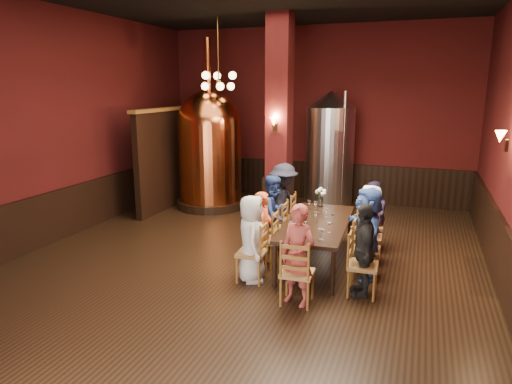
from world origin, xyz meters
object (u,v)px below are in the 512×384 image
(dining_table, at_px, (317,225))
(person_1, at_px, (264,229))
(person_2, at_px, (274,214))
(steel_vessel, at_px, (330,150))
(copper_kettle, at_px, (210,148))
(person_0, at_px, (252,239))
(rose_vase, at_px, (321,194))

(dining_table, height_order, person_1, person_1)
(person_2, height_order, steel_vessel, steel_vessel)
(person_2, xyz_separation_m, steel_vessel, (0.29, 3.59, 0.72))
(copper_kettle, bearing_deg, steel_vessel, 20.45)
(person_0, relative_size, copper_kettle, 0.34)
(dining_table, distance_m, person_0, 1.31)
(person_2, bearing_deg, rose_vase, -28.31)
(dining_table, xyz_separation_m, rose_vase, (-0.17, 0.99, 0.30))
(dining_table, relative_size, copper_kettle, 0.60)
(copper_kettle, relative_size, steel_vessel, 1.42)
(rose_vase, bearing_deg, person_0, -107.34)
(rose_vase, bearing_deg, copper_kettle, 150.03)
(person_0, relative_size, steel_vessel, 0.48)
(person_1, xyz_separation_m, rose_vase, (0.67, 1.36, 0.35))
(person_1, bearing_deg, dining_table, -72.74)
(person_0, relative_size, person_1, 1.07)
(dining_table, xyz_separation_m, copper_kettle, (-3.36, 2.84, 0.81))
(steel_vessel, bearing_deg, person_0, -92.60)
(person_2, relative_size, steel_vessel, 0.50)
(person_1, height_order, person_2, person_2)
(person_2, height_order, copper_kettle, copper_kettle)
(person_0, distance_m, copper_kettle, 4.71)
(dining_table, relative_size, person_1, 1.90)
(person_0, relative_size, rose_vase, 3.71)
(copper_kettle, height_order, rose_vase, copper_kettle)
(person_0, bearing_deg, rose_vase, -40.14)
(person_0, bearing_deg, copper_kettle, 10.67)
(dining_table, relative_size, person_0, 1.78)
(dining_table, relative_size, steel_vessel, 0.85)
(dining_table, height_order, steel_vessel, steel_vessel)
(copper_kettle, xyz_separation_m, rose_vase, (3.20, -1.84, -0.50))
(copper_kettle, bearing_deg, person_0, -56.53)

